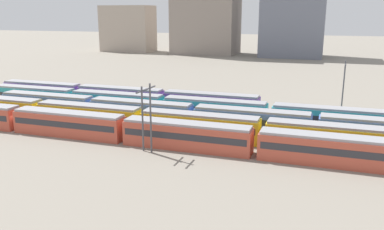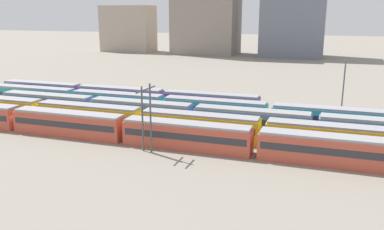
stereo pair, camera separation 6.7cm
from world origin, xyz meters
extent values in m
plane|color=gray|center=(0.00, 10.40, 0.00)|extent=(600.00, 600.00, 0.00)
cube|color=#BC4C38|center=(8.72, 0.00, 1.70)|extent=(18.00, 3.00, 3.40)
cube|color=#2D2D33|center=(8.72, 0.00, 2.11)|extent=(17.20, 3.06, 0.90)
cube|color=#939399|center=(8.72, 0.00, 3.57)|extent=(17.60, 2.70, 0.35)
cube|color=#BC4C38|center=(27.62, 0.00, 1.70)|extent=(18.00, 3.00, 3.40)
cube|color=#2D2D33|center=(27.62, 0.00, 2.11)|extent=(17.20, 3.06, 0.90)
cube|color=#939399|center=(27.62, 0.00, 3.57)|extent=(17.60, 2.70, 0.35)
cube|color=#BC4C38|center=(46.52, 0.00, 1.70)|extent=(18.00, 3.00, 3.40)
cube|color=#2D2D33|center=(46.52, 0.00, 2.11)|extent=(17.20, 3.06, 0.90)
cube|color=#939399|center=(46.52, 0.00, 3.57)|extent=(17.60, 2.70, 0.35)
cube|color=yellow|center=(8.88, 5.20, 1.70)|extent=(18.00, 3.00, 3.40)
cube|color=#2D2D33|center=(8.88, 5.20, 2.11)|extent=(17.20, 3.06, 0.90)
cube|color=#939399|center=(8.88, 5.20, 3.57)|extent=(17.60, 2.70, 0.35)
cube|color=yellow|center=(27.78, 5.20, 1.70)|extent=(18.00, 3.00, 3.40)
cube|color=#2D2D33|center=(27.78, 5.20, 2.11)|extent=(17.20, 3.06, 0.90)
cube|color=#939399|center=(27.78, 5.20, 3.57)|extent=(17.60, 2.70, 0.35)
cube|color=yellow|center=(46.68, 5.20, 1.70)|extent=(18.00, 3.00, 3.40)
cube|color=#2D2D33|center=(46.68, 5.20, 2.11)|extent=(17.20, 3.06, 0.90)
cube|color=#939399|center=(46.68, 5.20, 3.57)|extent=(17.60, 2.70, 0.35)
cube|color=#4C70BC|center=(-3.18, 10.40, 1.70)|extent=(18.00, 3.00, 3.40)
cube|color=#2D2D33|center=(-3.18, 10.40, 2.11)|extent=(17.20, 3.06, 0.90)
cube|color=#939399|center=(-3.18, 10.40, 3.57)|extent=(17.60, 2.70, 0.35)
cube|color=#4C70BC|center=(15.72, 10.40, 1.70)|extent=(18.00, 3.00, 3.40)
cube|color=#2D2D33|center=(15.72, 10.40, 2.11)|extent=(17.20, 3.06, 0.90)
cube|color=#939399|center=(15.72, 10.40, 3.57)|extent=(17.60, 2.70, 0.35)
cube|color=#4C70BC|center=(34.62, 10.40, 1.70)|extent=(18.00, 3.00, 3.40)
cube|color=#2D2D33|center=(34.62, 10.40, 2.11)|extent=(17.20, 3.06, 0.90)
cube|color=#939399|center=(34.62, 10.40, 3.57)|extent=(17.60, 2.70, 0.35)
cube|color=teal|center=(-10.55, 15.60, 1.70)|extent=(18.00, 3.00, 3.40)
cube|color=#2D2D33|center=(-10.55, 15.60, 2.11)|extent=(17.20, 3.06, 0.90)
cube|color=#939399|center=(-10.55, 15.60, 3.57)|extent=(17.60, 2.70, 0.35)
cube|color=teal|center=(8.35, 15.60, 1.70)|extent=(18.00, 3.00, 3.40)
cube|color=#2D2D33|center=(8.35, 15.60, 2.11)|extent=(17.20, 3.06, 0.90)
cube|color=#939399|center=(8.35, 15.60, 3.57)|extent=(17.60, 2.70, 0.35)
cube|color=teal|center=(27.25, 15.60, 1.70)|extent=(18.00, 3.00, 3.40)
cube|color=#2D2D33|center=(27.25, 15.60, 2.11)|extent=(17.20, 3.06, 0.90)
cube|color=#939399|center=(27.25, 15.60, 3.57)|extent=(17.60, 2.70, 0.35)
cube|color=teal|center=(46.15, 15.60, 1.70)|extent=(18.00, 3.00, 3.40)
cube|color=#2D2D33|center=(46.15, 15.60, 2.11)|extent=(17.20, 3.06, 0.90)
cube|color=#939399|center=(46.15, 15.60, 3.57)|extent=(17.60, 2.70, 0.35)
cube|color=#6B429E|center=(-12.70, 20.80, 1.70)|extent=(18.00, 3.00, 3.40)
cube|color=#2D2D33|center=(-12.70, 20.80, 2.11)|extent=(17.20, 3.06, 0.90)
cube|color=#939399|center=(-12.70, 20.80, 3.57)|extent=(17.60, 2.70, 0.35)
cube|color=#6B429E|center=(6.20, 20.80, 1.70)|extent=(18.00, 3.00, 3.40)
cube|color=#2D2D33|center=(6.20, 20.80, 2.11)|extent=(17.20, 3.06, 0.90)
cube|color=#939399|center=(6.20, 20.80, 3.57)|extent=(17.60, 2.70, 0.35)
cube|color=#6B429E|center=(25.10, 20.80, 1.70)|extent=(18.00, 3.00, 3.40)
cube|color=#2D2D33|center=(25.10, 20.80, 2.11)|extent=(17.20, 3.06, 0.90)
cube|color=#939399|center=(25.10, 20.80, 3.57)|extent=(17.60, 2.70, 0.35)
cylinder|color=#4C4C51|center=(23.69, -2.99, 4.67)|extent=(0.24, 0.24, 9.35)
cube|color=#47474C|center=(23.69, -2.99, 8.75)|extent=(0.16, 3.20, 0.16)
cylinder|color=#4C4C51|center=(48.02, 23.84, 5.13)|extent=(0.24, 0.24, 10.26)
cube|color=#47474C|center=(48.02, 23.84, 9.66)|extent=(0.16, 3.20, 0.16)
cylinder|color=#4C4C51|center=(22.39, -2.71, 4.42)|extent=(0.24, 0.24, 8.84)
cube|color=#47474C|center=(22.39, -2.71, 8.24)|extent=(0.16, 3.20, 0.16)
cube|color=#A89989|center=(-47.69, 128.58, 10.83)|extent=(24.62, 13.31, 21.67)
cube|color=slate|center=(30.07, 128.58, 16.18)|extent=(25.62, 21.20, 32.36)
camera|label=1|loc=(45.01, -49.24, 18.06)|focal=37.46mm
camera|label=2|loc=(45.07, -49.21, 18.06)|focal=37.46mm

